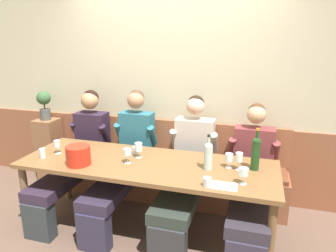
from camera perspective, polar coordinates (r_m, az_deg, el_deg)
name	(u,v)px	position (r m, az deg, el deg)	size (l,w,h in m)	color
ground_plane	(144,238)	(3.26, -4.52, -19.95)	(6.80, 6.80, 0.02)	brown
room_wall_back	(174,81)	(3.71, 1.03, 8.27)	(6.80, 0.08, 2.80)	beige
wood_wainscot_panel	(172,157)	(3.90, 0.75, -5.69)	(6.80, 0.03, 0.91)	brown
wall_bench	(167,176)	(3.79, -0.13, -9.30)	(2.77, 0.42, 0.94)	brown
dining_table	(147,169)	(3.02, -3.96, -8.03)	(2.47, 0.83, 0.75)	brown
person_center_right_seat	(79,151)	(3.74, -16.25, -4.38)	(0.48, 1.28, 1.29)	#2F3538
person_center_left_seat	(126,157)	(3.45, -7.86, -5.70)	(0.49, 1.28, 1.32)	#2E2B40
person_left_seat	(187,166)	(3.24, 3.61, -7.44)	(0.53, 1.28, 1.30)	#2F3034
person_right_seat	(251,176)	(3.17, 15.22, -8.95)	(0.52, 1.27, 1.25)	#332E3F
ice_bucket	(78,155)	(3.03, -16.28, -5.23)	(0.23, 0.23, 0.18)	red
wine_bottle_green_tall	(256,152)	(2.88, 15.96, -4.70)	(0.08, 0.08, 0.39)	#1F411B
wine_bottle_amber_mid	(208,155)	(2.80, 7.47, -5.35)	(0.08, 0.08, 0.34)	#B3C8BE
wine_glass_mid_right	(127,153)	(2.95, -7.55, -4.93)	(0.08, 0.08, 0.14)	silver
wine_glass_right_end	(239,158)	(2.85, 13.05, -5.83)	(0.06, 0.06, 0.17)	silver
wine_glass_mid_left	(244,173)	(2.60, 13.84, -8.38)	(0.08, 0.08, 0.14)	silver
wine_glass_near_bucket	(229,158)	(2.88, 11.23, -5.80)	(0.07, 0.07, 0.14)	silver
wine_glass_by_bottle	(57,145)	(3.36, -19.87, -3.26)	(0.06, 0.06, 0.14)	silver
wine_glass_center_rear	(138,147)	(3.07, -5.49, -3.94)	(0.08, 0.08, 0.15)	silver
water_tumbler_left	(135,150)	(3.19, -6.13, -4.52)	(0.06, 0.06, 0.08)	silver
water_tumbler_center	(43,153)	(3.32, -22.24, -4.68)	(0.06, 0.06, 0.10)	silver
water_tumbler_right	(207,182)	(2.54, 7.27, -10.26)	(0.07, 0.07, 0.08)	silver
tasting_sheet_left_guest	(224,186)	(2.58, 10.39, -10.86)	(0.21, 0.15, 0.00)	white
corner_pedestal	(50,150)	(4.50, -21.10, -4.17)	(0.28, 0.28, 0.86)	brown
potted_plant	(44,103)	(4.32, -21.97, 3.98)	(0.18, 0.18, 0.38)	#4E514B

